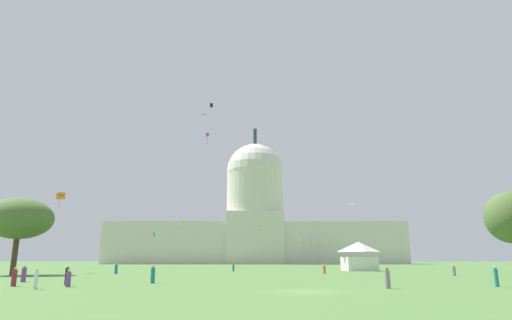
{
  "coord_description": "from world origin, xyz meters",
  "views": [
    {
      "loc": [
        -3.72,
        -32.39,
        2.3
      ],
      "look_at": [
        -3.45,
        91.79,
        31.13
      ],
      "focal_mm": 30.02,
      "sensor_mm": 36.0,
      "label": 1
    }
  ],
  "objects_px": {
    "capitol_building": "(254,223)",
    "person_purple_front_right": "(67,279)",
    "kite_black_high": "(211,105)",
    "person_teal_edge_west": "(495,277)",
    "person_black_aisle_center": "(66,276)",
    "tree_east_far": "(510,217)",
    "person_maroon_mid_right": "(13,278)",
    "kite_lime_low": "(258,228)",
    "kite_turquoise_low": "(153,234)",
    "tree_west_far": "(18,219)",
    "kite_blue_low": "(310,237)",
    "event_tent": "(358,256)",
    "person_white_deep_crowd": "(35,280)",
    "person_teal_lawn_far_left": "(232,268)",
    "person_grey_near_tree_west": "(386,279)",
    "person_orange_back_right": "(323,269)",
    "person_teal_front_center": "(152,275)",
    "kite_yellow_low": "(351,205)",
    "kite_gold_mid": "(181,222)",
    "kite_white_low": "(298,238)",
    "person_teal_back_center": "(115,269)",
    "person_purple_mid_left": "(23,274)",
    "kite_cyan_high": "(204,115)",
    "kite_violet_mid": "(207,135)",
    "kite_orange_low": "(60,196)",
    "person_grey_edge_east": "(453,271)"
  },
  "relations": [
    {
      "from": "person_grey_near_tree_west",
      "to": "person_teal_back_center",
      "type": "bearing_deg",
      "value": 129.14
    },
    {
      "from": "person_black_aisle_center",
      "to": "person_purple_front_right",
      "type": "height_order",
      "value": "person_black_aisle_center"
    },
    {
      "from": "tree_west_far",
      "to": "kite_blue_low",
      "type": "bearing_deg",
      "value": 55.13
    },
    {
      "from": "tree_east_far",
      "to": "kite_orange_low",
      "type": "height_order",
      "value": "kite_orange_low"
    },
    {
      "from": "person_teal_back_center",
      "to": "kite_turquoise_low",
      "type": "height_order",
      "value": "kite_turquoise_low"
    },
    {
      "from": "person_black_aisle_center",
      "to": "kite_blue_low",
      "type": "distance_m",
      "value": 107.67
    },
    {
      "from": "kite_violet_mid",
      "to": "kite_gold_mid",
      "type": "xyz_separation_m",
      "value": [
        -20.1,
        82.41,
        -16.18
      ]
    },
    {
      "from": "kite_gold_mid",
      "to": "person_teal_back_center",
      "type": "bearing_deg",
      "value": -121.24
    },
    {
      "from": "capitol_building",
      "to": "person_white_deep_crowd",
      "type": "bearing_deg",
      "value": -95.28
    },
    {
      "from": "person_purple_mid_left",
      "to": "kite_violet_mid",
      "type": "xyz_separation_m",
      "value": [
        10.81,
        64.91,
        34.09
      ]
    },
    {
      "from": "person_grey_near_tree_west",
      "to": "kite_gold_mid",
      "type": "xyz_separation_m",
      "value": [
        -43.72,
        157.18,
        17.92
      ]
    },
    {
      "from": "person_black_aisle_center",
      "to": "kite_cyan_high",
      "type": "height_order",
      "value": "kite_cyan_high"
    },
    {
      "from": "kite_cyan_high",
      "to": "kite_violet_mid",
      "type": "xyz_separation_m",
      "value": [
        4.22,
        -26.68,
        -14.98
      ]
    },
    {
      "from": "person_purple_front_right",
      "to": "kite_yellow_low",
      "type": "relative_size",
      "value": 0.89
    },
    {
      "from": "kite_violet_mid",
      "to": "kite_gold_mid",
      "type": "height_order",
      "value": "kite_violet_mid"
    },
    {
      "from": "person_purple_front_right",
      "to": "kite_black_high",
      "type": "xyz_separation_m",
      "value": [
        5.85,
        53.67,
        35.52
      ]
    },
    {
      "from": "tree_east_far",
      "to": "person_maroon_mid_right",
      "type": "bearing_deg",
      "value": -150.94
    },
    {
      "from": "kite_gold_mid",
      "to": "kite_black_high",
      "type": "bearing_deg",
      "value": -113.44
    },
    {
      "from": "capitol_building",
      "to": "person_purple_front_right",
      "type": "bearing_deg",
      "value": -94.94
    },
    {
      "from": "person_grey_edge_east",
      "to": "person_white_deep_crowd",
      "type": "distance_m",
      "value": 53.34
    },
    {
      "from": "kite_lime_low",
      "to": "kite_turquoise_low",
      "type": "distance_m",
      "value": 43.26
    },
    {
      "from": "kite_turquoise_low",
      "to": "kite_gold_mid",
      "type": "bearing_deg",
      "value": -27.26
    },
    {
      "from": "kite_white_low",
      "to": "person_black_aisle_center",
      "type": "bearing_deg",
      "value": -144.82
    },
    {
      "from": "kite_blue_low",
      "to": "person_teal_front_center",
      "type": "bearing_deg",
      "value": 13.59
    },
    {
      "from": "person_orange_back_right",
      "to": "kite_gold_mid",
      "type": "height_order",
      "value": "kite_gold_mid"
    },
    {
      "from": "kite_cyan_high",
      "to": "kite_white_low",
      "type": "bearing_deg",
      "value": -55.66
    },
    {
      "from": "person_orange_back_right",
      "to": "person_teal_front_center",
      "type": "distance_m",
      "value": 35.23
    },
    {
      "from": "person_teal_lawn_far_left",
      "to": "kite_yellow_low",
      "type": "relative_size",
      "value": 0.93
    },
    {
      "from": "person_purple_front_right",
      "to": "kite_white_low",
      "type": "height_order",
      "value": "kite_white_low"
    },
    {
      "from": "person_grey_near_tree_west",
      "to": "kite_blue_low",
      "type": "bearing_deg",
      "value": 81.97
    },
    {
      "from": "event_tent",
      "to": "person_grey_near_tree_west",
      "type": "height_order",
      "value": "event_tent"
    },
    {
      "from": "person_white_deep_crowd",
      "to": "person_teal_lawn_far_left",
      "type": "bearing_deg",
      "value": 166.59
    },
    {
      "from": "kite_cyan_high",
      "to": "kite_lime_low",
      "type": "xyz_separation_m",
      "value": [
        18.24,
        5.42,
        -37.48
      ]
    },
    {
      "from": "event_tent",
      "to": "person_teal_back_center",
      "type": "distance_m",
      "value": 47.13
    },
    {
      "from": "event_tent",
      "to": "person_purple_mid_left",
      "type": "xyz_separation_m",
      "value": [
        -44.8,
        -43.6,
        -2.12
      ]
    },
    {
      "from": "person_maroon_mid_right",
      "to": "event_tent",
      "type": "bearing_deg",
      "value": 140.3
    },
    {
      "from": "event_tent",
      "to": "person_purple_mid_left",
      "type": "bearing_deg",
      "value": -140.73
    },
    {
      "from": "person_purple_mid_left",
      "to": "person_teal_lawn_far_left",
      "type": "bearing_deg",
      "value": -171.07
    },
    {
      "from": "person_teal_edge_west",
      "to": "person_black_aisle_center",
      "type": "bearing_deg",
      "value": -145.49
    },
    {
      "from": "tree_east_far",
      "to": "person_teal_edge_west",
      "type": "height_order",
      "value": "tree_east_far"
    },
    {
      "from": "tree_west_far",
      "to": "tree_east_far",
      "type": "distance_m",
      "value": 80.84
    },
    {
      "from": "kite_white_low",
      "to": "kite_blue_low",
      "type": "bearing_deg",
      "value": 34.35
    },
    {
      "from": "person_black_aisle_center",
      "to": "kite_blue_low",
      "type": "bearing_deg",
      "value": -45.57
    },
    {
      "from": "person_white_deep_crowd",
      "to": "kite_turquoise_low",
      "type": "relative_size",
      "value": 1.42
    },
    {
      "from": "person_black_aisle_center",
      "to": "capitol_building",
      "type": "bearing_deg",
      "value": -31.85
    },
    {
      "from": "person_teal_edge_west",
      "to": "event_tent",
      "type": "bearing_deg",
      "value": 127.98
    },
    {
      "from": "person_orange_back_right",
      "to": "person_teal_lawn_far_left",
      "type": "bearing_deg",
      "value": -103.96
    },
    {
      "from": "person_black_aisle_center",
      "to": "person_orange_back_right",
      "type": "distance_m",
      "value": 41.96
    },
    {
      "from": "person_grey_near_tree_west",
      "to": "kite_lime_low",
      "type": "distance_m",
      "value": 107.93
    },
    {
      "from": "person_orange_back_right",
      "to": "person_teal_front_center",
      "type": "xyz_separation_m",
      "value": [
        -21.11,
        -28.2,
        0.11
      ]
    }
  ]
}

